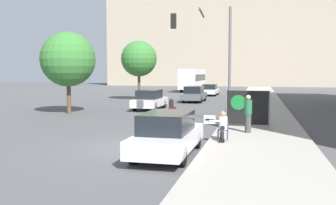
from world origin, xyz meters
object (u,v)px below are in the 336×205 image
object	(u,v)px
parked_car_curbside	(168,134)
car_on_road_distant	(210,90)
seated_protester	(222,125)
city_bus_on_road	(193,79)
protest_banner	(247,108)
jogger_on_sidewalk	(248,113)
car_on_road_nearest	(150,100)
car_on_road_midblock	(194,94)
motorcycle_on_road	(172,109)
street_tree_near_curb	(68,59)
street_tree_midblock	(139,59)
traffic_light_pole	(209,44)

from	to	relation	value
parked_car_curbside	car_on_road_distant	size ratio (longest dim) A/B	0.99
car_on_road_distant	seated_protester	bearing A→B (deg)	-81.82
city_bus_on_road	parked_car_curbside	bearing A→B (deg)	-81.16
protest_banner	jogger_on_sidewalk	bearing A→B (deg)	-86.94
car_on_road_nearest	car_on_road_distant	world-z (taller)	car_on_road_nearest
seated_protester	car_on_road_distant	distance (m)	31.43
parked_car_curbside	car_on_road_nearest	world-z (taller)	car_on_road_nearest
car_on_road_midblock	motorcycle_on_road	xyz separation A→B (m)	(0.70, -12.66, -0.24)
car_on_road_midblock	city_bus_on_road	distance (m)	20.26
protest_banner	street_tree_near_curb	xyz separation A→B (m)	(-12.18, 4.43, 2.64)
parked_car_curbside	street_tree_midblock	bearing A→B (deg)	110.25
street_tree_near_curb	parked_car_curbside	bearing A→B (deg)	-48.79
traffic_light_pole	city_bus_on_road	size ratio (longest dim) A/B	0.63
seated_protester	car_on_road_nearest	distance (m)	14.35
traffic_light_pole	parked_car_curbside	size ratio (longest dim) A/B	1.39
car_on_road_distant	city_bus_on_road	bearing A→B (deg)	111.79
car_on_road_nearest	street_tree_near_curb	distance (m)	6.84
traffic_light_pole	parked_car_curbside	distance (m)	9.83
parked_car_curbside	street_tree_near_curb	size ratio (longest dim) A/B	0.82
seated_protester	car_on_road_midblock	distance (m)	21.41
car_on_road_distant	street_tree_midblock	size ratio (longest dim) A/B	0.76
protest_banner	street_tree_midblock	distance (m)	21.36
traffic_light_pole	car_on_road_nearest	world-z (taller)	traffic_light_pole
seated_protester	street_tree_midblock	size ratio (longest dim) A/B	0.19
protest_banner	car_on_road_distant	xyz separation A→B (m)	(-5.30, 26.94, -0.39)
traffic_light_pole	street_tree_midblock	bearing A→B (deg)	121.03
traffic_light_pole	street_tree_midblock	distance (m)	17.91
car_on_road_midblock	car_on_road_distant	size ratio (longest dim) A/B	1.03
traffic_light_pole	motorcycle_on_road	bearing A→B (deg)	147.43
jogger_on_sidewalk	motorcycle_on_road	xyz separation A→B (m)	(-4.92, 5.98, -0.49)
car_on_road_nearest	street_tree_near_curb	world-z (taller)	street_tree_near_curb
car_on_road_midblock	street_tree_near_curb	distance (m)	14.30
car_on_road_distant	protest_banner	bearing A→B (deg)	-78.87
jogger_on_sidewalk	motorcycle_on_road	distance (m)	7.76
car_on_road_distant	city_bus_on_road	xyz separation A→B (m)	(-3.87, 9.68, 1.22)
jogger_on_sidewalk	protest_banner	size ratio (longest dim) A/B	0.79
protest_banner	street_tree_near_curb	world-z (taller)	street_tree_near_curb
car_on_road_midblock	motorcycle_on_road	bearing A→B (deg)	-86.85
seated_protester	street_tree_near_curb	size ratio (longest dim) A/B	0.21
parked_car_curbside	street_tree_midblock	size ratio (longest dim) A/B	0.75
jogger_on_sidewalk	motorcycle_on_road	size ratio (longest dim) A/B	0.79
seated_protester	jogger_on_sidewalk	size ratio (longest dim) A/B	0.69
protest_banner	street_tree_near_curb	bearing A→B (deg)	160.02
seated_protester	motorcycle_on_road	size ratio (longest dim) A/B	0.55
city_bus_on_road	street_tree_near_curb	world-z (taller)	street_tree_near_curb
jogger_on_sidewalk	car_on_road_midblock	bearing A→B (deg)	-42.18
car_on_road_nearest	car_on_road_distant	distance (m)	18.58
street_tree_midblock	parked_car_curbside	bearing A→B (deg)	-69.75
car_on_road_nearest	street_tree_midblock	distance (m)	10.63
protest_banner	car_on_road_midblock	size ratio (longest dim) A/B	0.45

